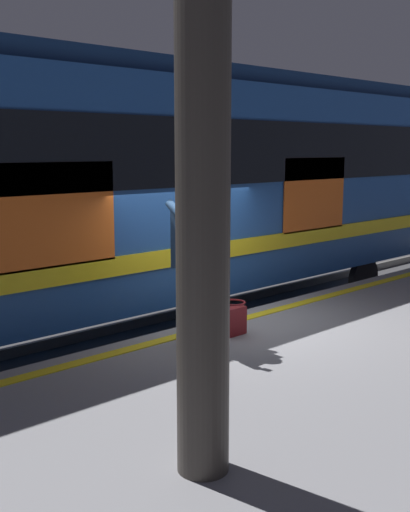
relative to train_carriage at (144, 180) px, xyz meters
name	(u,v)px	position (x,y,z in m)	size (l,w,h in m)	color
ground_plane	(215,383)	(0.43, 2.04, -2.57)	(26.92, 26.92, 0.00)	#3D3D3F
platform	(360,400)	(0.43, 4.25, -2.13)	(17.94, 4.40, 0.90)	gray
safety_line	(231,322)	(0.43, 2.34, -1.67)	(17.58, 0.16, 0.01)	yellow
track_rail_near	(152,353)	(0.43, 0.71, -2.49)	(23.33, 0.08, 0.16)	slate
track_rail_far	(99,332)	(0.43, -0.72, -2.49)	(23.33, 0.08, 0.16)	slate
train_carriage	(144,180)	(0.00, 0.00, 0.00)	(13.44, 2.95, 4.07)	#1E478C
passenger	(191,251)	(1.33, 2.61, -0.64)	(0.57, 0.55, 1.76)	brown
handbag	(234,319)	(0.79, 2.73, -1.49)	(0.31, 0.28, 0.40)	maroon
station_column	(203,226)	(3.13, 4.75, -0.01)	(0.35, 0.35, 3.34)	#38332D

